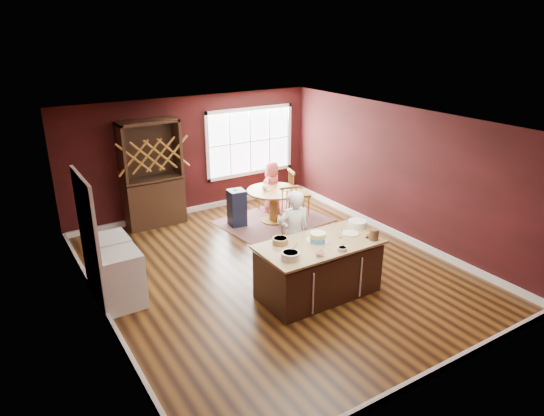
{
  "coord_description": "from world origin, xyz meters",
  "views": [
    {
      "loc": [
        -4.18,
        -6.6,
        4.21
      ],
      "look_at": [
        0.19,
        0.36,
        1.05
      ],
      "focal_mm": 32.0,
      "sensor_mm": 36.0,
      "label": 1
    }
  ],
  "objects_px": {
    "dining_table": "(273,199)",
    "toddler": "(236,189)",
    "kitchen_island": "(318,270)",
    "layer_cake": "(318,237)",
    "hutch": "(152,174)",
    "washer": "(121,279)",
    "chair_south": "(293,212)",
    "chair_north": "(267,191)",
    "chair_east": "(299,192)",
    "baker": "(294,234)",
    "high_chair": "(237,207)",
    "dryer": "(110,263)",
    "seated_woman": "(272,187)"
  },
  "relations": [
    {
      "from": "dining_table",
      "to": "kitchen_island",
      "type": "bearing_deg",
      "value": -108.99
    },
    {
      "from": "dining_table",
      "to": "toddler",
      "type": "bearing_deg",
      "value": 154.98
    },
    {
      "from": "dining_table",
      "to": "dryer",
      "type": "height_order",
      "value": "dryer"
    },
    {
      "from": "toddler",
      "to": "washer",
      "type": "bearing_deg",
      "value": -146.95
    },
    {
      "from": "layer_cake",
      "to": "high_chair",
      "type": "bearing_deg",
      "value": 86.04
    },
    {
      "from": "chair_east",
      "to": "dryer",
      "type": "xyz_separation_m",
      "value": [
        -4.61,
        -1.11,
        -0.08
      ]
    },
    {
      "from": "layer_cake",
      "to": "toddler",
      "type": "xyz_separation_m",
      "value": [
        0.26,
        3.3,
        -0.18
      ]
    },
    {
      "from": "dining_table",
      "to": "chair_east",
      "type": "relative_size",
      "value": 1.07
    },
    {
      "from": "kitchen_island",
      "to": "baker",
      "type": "xyz_separation_m",
      "value": [
        0.01,
        0.73,
        0.36
      ]
    },
    {
      "from": "baker",
      "to": "toddler",
      "type": "relative_size",
      "value": 6.13
    },
    {
      "from": "hutch",
      "to": "chair_east",
      "type": "bearing_deg",
      "value": -21.43
    },
    {
      "from": "baker",
      "to": "washer",
      "type": "bearing_deg",
      "value": 0.57
    },
    {
      "from": "baker",
      "to": "high_chair",
      "type": "relative_size",
      "value": 1.87
    },
    {
      "from": "dryer",
      "to": "seated_woman",
      "type": "bearing_deg",
      "value": 20.58
    },
    {
      "from": "chair_south",
      "to": "chair_north",
      "type": "relative_size",
      "value": 1.14
    },
    {
      "from": "kitchen_island",
      "to": "layer_cake",
      "type": "height_order",
      "value": "layer_cake"
    },
    {
      "from": "seated_woman",
      "to": "chair_east",
      "type": "bearing_deg",
      "value": 100.55
    },
    {
      "from": "high_chair",
      "to": "chair_south",
      "type": "bearing_deg",
      "value": -52.01
    },
    {
      "from": "baker",
      "to": "seated_woman",
      "type": "height_order",
      "value": "baker"
    },
    {
      "from": "washer",
      "to": "chair_south",
      "type": "bearing_deg",
      "value": 12.04
    },
    {
      "from": "chair_east",
      "to": "layer_cake",
      "type": "bearing_deg",
      "value": 164.98
    },
    {
      "from": "kitchen_island",
      "to": "hutch",
      "type": "distance_m",
      "value": 4.53
    },
    {
      "from": "dining_table",
      "to": "hutch",
      "type": "bearing_deg",
      "value": 150.99
    },
    {
      "from": "dryer",
      "to": "baker",
      "type": "bearing_deg",
      "value": -24.17
    },
    {
      "from": "baker",
      "to": "chair_north",
      "type": "height_order",
      "value": "baker"
    },
    {
      "from": "chair_south",
      "to": "high_chair",
      "type": "relative_size",
      "value": 1.22
    },
    {
      "from": "kitchen_island",
      "to": "chair_south",
      "type": "relative_size",
      "value": 1.91
    },
    {
      "from": "layer_cake",
      "to": "toddler",
      "type": "height_order",
      "value": "layer_cake"
    },
    {
      "from": "hutch",
      "to": "washer",
      "type": "height_order",
      "value": "hutch"
    },
    {
      "from": "hutch",
      "to": "kitchen_island",
      "type": "bearing_deg",
      "value": -73.88
    },
    {
      "from": "dryer",
      "to": "washer",
      "type": "bearing_deg",
      "value": -90.0
    },
    {
      "from": "toddler",
      "to": "washer",
      "type": "height_order",
      "value": "toddler"
    },
    {
      "from": "dryer",
      "to": "hutch",
      "type": "bearing_deg",
      "value": 55.64
    },
    {
      "from": "baker",
      "to": "kitchen_island",
      "type": "bearing_deg",
      "value": 102.27
    },
    {
      "from": "chair_south",
      "to": "high_chair",
      "type": "bearing_deg",
      "value": 134.58
    },
    {
      "from": "chair_south",
      "to": "toddler",
      "type": "bearing_deg",
      "value": 130.46
    },
    {
      "from": "chair_south",
      "to": "layer_cake",
      "type": "bearing_deg",
      "value": -103.05
    },
    {
      "from": "layer_cake",
      "to": "washer",
      "type": "height_order",
      "value": "layer_cake"
    },
    {
      "from": "kitchen_island",
      "to": "chair_east",
      "type": "bearing_deg",
      "value": 59.97
    },
    {
      "from": "dryer",
      "to": "high_chair",
      "type": "bearing_deg",
      "value": 22.48
    },
    {
      "from": "kitchen_island",
      "to": "dryer",
      "type": "height_order",
      "value": "dryer"
    },
    {
      "from": "toddler",
      "to": "layer_cake",
      "type": "bearing_deg",
      "value": -94.58
    },
    {
      "from": "chair_south",
      "to": "seated_woman",
      "type": "distance_m",
      "value": 1.44
    },
    {
      "from": "chair_south",
      "to": "chair_north",
      "type": "distance_m",
      "value": 1.65
    },
    {
      "from": "baker",
      "to": "toddler",
      "type": "xyz_separation_m",
      "value": [
        0.28,
        2.65,
        0.01
      ]
    },
    {
      "from": "dining_table",
      "to": "washer",
      "type": "xyz_separation_m",
      "value": [
        -3.86,
        -1.67,
        -0.08
      ]
    },
    {
      "from": "chair_east",
      "to": "washer",
      "type": "xyz_separation_m",
      "value": [
        -4.61,
        -1.75,
        -0.09
      ]
    },
    {
      "from": "hutch",
      "to": "washer",
      "type": "xyz_separation_m",
      "value": [
        -1.57,
        -2.94,
        -0.7
      ]
    },
    {
      "from": "kitchen_island",
      "to": "toddler",
      "type": "xyz_separation_m",
      "value": [
        0.29,
        3.38,
        0.37
      ]
    },
    {
      "from": "high_chair",
      "to": "washer",
      "type": "relative_size",
      "value": 0.93
    }
  ]
}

